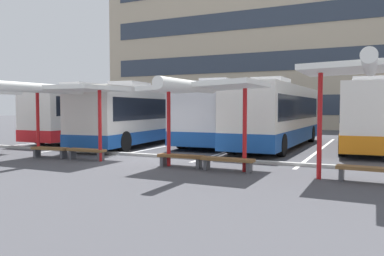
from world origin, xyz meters
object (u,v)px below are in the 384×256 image
object	(u,v)px
coach_bus_0	(95,114)
waiting_shelter_2	(202,89)
coach_bus_1	(142,116)
bench_5	(368,171)
waiting_shelter_3	(370,70)
coach_bus_2	(226,114)
bench_4	(227,161)
coach_bus_3	(277,116)
coach_bus_4	(367,117)
bench_2	(86,152)
bench_3	(181,158)
bench_1	(50,150)
waiting_shelter_1	(62,90)

from	to	relation	value
coach_bus_0	waiting_shelter_2	distance (m)	13.76
coach_bus_1	bench_5	distance (m)	14.21
waiting_shelter_3	coach_bus_2	bearing A→B (deg)	128.05
coach_bus_2	bench_4	bearing A→B (deg)	-69.28
coach_bus_0	coach_bus_3	bearing A→B (deg)	3.53
coach_bus_0	coach_bus_4	xyz separation A→B (m)	(16.03, 1.62, -0.06)
bench_2	waiting_shelter_3	world-z (taller)	waiting_shelter_3
bench_4	coach_bus_1	bearing A→B (deg)	137.85
coach_bus_3	coach_bus_4	xyz separation A→B (m)	(4.35, 0.90, -0.02)
coach_bus_2	bench_3	size ratio (longest dim) A/B	6.50
coach_bus_0	bench_4	xyz separation A→B (m)	(12.01, -7.96, -1.37)
coach_bus_3	waiting_shelter_3	world-z (taller)	coach_bus_3
coach_bus_4	bench_2	size ratio (longest dim) A/B	6.09
bench_1	coach_bus_4	bearing A→B (deg)	38.51
bench_1	waiting_shelter_3	bearing A→B (deg)	-2.10
bench_5	coach_bus_3	bearing A→B (deg)	117.53
coach_bus_0	bench_5	xyz separation A→B (m)	(16.27, -8.09, -1.37)
coach_bus_2	bench_3	distance (m)	9.92
bench_1	coach_bus_1	bearing A→B (deg)	89.46
waiting_shelter_3	bench_1	bearing A→B (deg)	177.90
bench_1	waiting_shelter_2	size ratio (longest dim) A/B	0.36
coach_bus_0	coach_bus_4	distance (m)	16.11
coach_bus_1	waiting_shelter_1	world-z (taller)	coach_bus_1
waiting_shelter_1	bench_3	size ratio (longest dim) A/B	2.88
waiting_shelter_2	bench_4	world-z (taller)	waiting_shelter_2
coach_bus_1	bench_4	bearing A→B (deg)	-42.15
bench_3	bench_5	bearing A→B (deg)	-2.38
bench_1	bench_2	distance (m)	1.81
waiting_shelter_1	bench_5	world-z (taller)	waiting_shelter_1
coach_bus_3	bench_1	bearing A→B (deg)	-131.46
bench_1	bench_2	size ratio (longest dim) A/B	0.97
bench_4	waiting_shelter_3	distance (m)	5.11
bench_1	bench_4	xyz separation A→B (m)	(7.96, -0.06, 0.00)
coach_bus_4	waiting_shelter_2	xyz separation A→B (m)	(-4.92, -9.66, 1.11)
bench_4	waiting_shelter_3	size ratio (longest dim) A/B	0.42
bench_3	coach_bus_2	bearing A→B (deg)	101.11
coach_bus_3	waiting_shelter_3	bearing A→B (deg)	-63.16
coach_bus_3	bench_3	bearing A→B (deg)	-99.71
bench_3	coach_bus_1	bearing A→B (deg)	130.97
bench_2	waiting_shelter_2	xyz separation A→B (m)	(5.26, -0.30, 2.42)
bench_4	waiting_shelter_3	xyz separation A→B (m)	(4.25, -0.39, 2.81)
bench_4	bench_3	bearing A→B (deg)	175.93
coach_bus_3	waiting_shelter_2	distance (m)	8.85
bench_1	waiting_shelter_2	bearing A→B (deg)	-1.09
waiting_shelter_1	bench_5	distance (m)	11.58
coach_bus_1	waiting_shelter_2	distance (m)	10.11
coach_bus_0	bench_1	world-z (taller)	coach_bus_0
bench_3	bench_4	world-z (taller)	same
bench_2	bench_3	size ratio (longest dim) A/B	1.01
coach_bus_3	waiting_shelter_2	size ratio (longest dim) A/B	2.42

